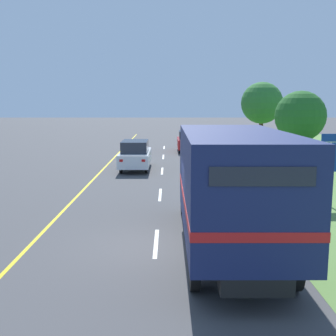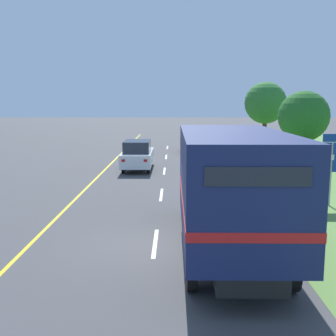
# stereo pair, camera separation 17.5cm
# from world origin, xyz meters

# --- Properties ---
(ground_plane) EXTENTS (200.00, 200.00, 0.00)m
(ground_plane) POSITION_xyz_m (0.00, 0.00, 0.00)
(ground_plane) COLOR #444447
(edge_line_yellow) EXTENTS (0.12, 59.21, 0.01)m
(edge_line_yellow) POSITION_xyz_m (-3.70, 12.86, 0.00)
(edge_line_yellow) COLOR yellow
(edge_line_yellow) RESTS_ON ground
(centre_dash_near) EXTENTS (0.12, 2.60, 0.01)m
(centre_dash_near) POSITION_xyz_m (0.00, 0.32, 0.00)
(centre_dash_near) COLOR white
(centre_dash_near) RESTS_ON ground
(centre_dash_mid_a) EXTENTS (0.12, 2.60, 0.01)m
(centre_dash_mid_a) POSITION_xyz_m (0.00, 6.92, 0.00)
(centre_dash_mid_a) COLOR white
(centre_dash_mid_a) RESTS_ON ground
(centre_dash_mid_b) EXTENTS (0.12, 2.60, 0.01)m
(centre_dash_mid_b) POSITION_xyz_m (0.00, 13.52, 0.00)
(centre_dash_mid_b) COLOR white
(centre_dash_mid_b) RESTS_ON ground
(centre_dash_far) EXTENTS (0.12, 2.60, 0.01)m
(centre_dash_far) POSITION_xyz_m (0.00, 20.12, 0.00)
(centre_dash_far) COLOR white
(centre_dash_far) RESTS_ON ground
(centre_dash_farthest) EXTENTS (0.12, 2.60, 0.01)m
(centre_dash_farthest) POSITION_xyz_m (0.00, 26.72, 0.00)
(centre_dash_farthest) COLOR white
(centre_dash_farthest) RESTS_ON ground
(horse_trailer_truck) EXTENTS (2.60, 8.61, 3.42)m
(horse_trailer_truck) POSITION_xyz_m (2.06, -0.26, 1.93)
(horse_trailer_truck) COLOR black
(horse_trailer_truck) RESTS_ON ground
(lead_car_white) EXTENTS (1.80, 4.62, 1.81)m
(lead_car_white) POSITION_xyz_m (-1.67, 14.08, 0.92)
(lead_car_white) COLOR black
(lead_car_white) RESTS_ON ground
(lead_car_red_ahead) EXTENTS (1.80, 4.09, 1.77)m
(lead_car_red_ahead) POSITION_xyz_m (2.05, 23.46, 0.90)
(lead_car_red_ahead) COLOR black
(lead_car_red_ahead) RESTS_ON ground
(highway_sign) EXTENTS (2.23, 0.09, 2.91)m
(highway_sign) POSITION_xyz_m (6.11, 4.95, 1.90)
(highway_sign) COLOR #9E9EA3
(highway_sign) RESTS_ON ground
(roadside_tree_mid) EXTENTS (3.70, 3.70, 4.97)m
(roadside_tree_mid) POSITION_xyz_m (10.04, 19.19, 3.11)
(roadside_tree_mid) COLOR brown
(roadside_tree_mid) RESTS_ON ground
(roadside_tree_far) EXTENTS (3.81, 3.81, 5.96)m
(roadside_tree_far) POSITION_xyz_m (8.98, 27.31, 4.04)
(roadside_tree_far) COLOR #4C3823
(roadside_tree_far) RESTS_ON ground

